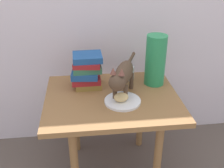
{
  "coord_description": "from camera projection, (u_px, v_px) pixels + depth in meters",
  "views": [
    {
      "loc": [
        -0.15,
        -1.31,
        1.33
      ],
      "look_at": [
        0.0,
        0.0,
        0.64
      ],
      "focal_mm": 43.07,
      "sensor_mm": 36.0,
      "label": 1
    }
  ],
  "objects": [
    {
      "name": "plate",
      "position": [
        123.0,
        101.0,
        1.47
      ],
      "size": [
        0.2,
        0.2,
        0.01
      ],
      "primitive_type": "cylinder",
      "color": "white",
      "rests_on": "side_table"
    },
    {
      "name": "book_stack",
      "position": [
        87.0,
        71.0,
        1.59
      ],
      "size": [
        0.19,
        0.16,
        0.21
      ],
      "color": "olive",
      "rests_on": "side_table"
    },
    {
      "name": "bread_roll",
      "position": [
        121.0,
        97.0,
        1.45
      ],
      "size": [
        0.09,
        0.07,
        0.05
      ],
      "primitive_type": "ellipsoid",
      "rotation": [
        0.0,
        0.0,
        0.17
      ],
      "color": "#E0BC7A",
      "rests_on": "plate"
    },
    {
      "name": "side_table",
      "position": [
        112.0,
        108.0,
        1.57
      ],
      "size": [
        0.76,
        0.61,
        0.56
      ],
      "color": "olive",
      "rests_on": "ground"
    },
    {
      "name": "green_vase",
      "position": [
        155.0,
        60.0,
        1.61
      ],
      "size": [
        0.12,
        0.12,
        0.31
      ],
      "primitive_type": "cylinder",
      "color": "#288C51",
      "rests_on": "side_table"
    },
    {
      "name": "cat",
      "position": [
        123.0,
        75.0,
        1.47
      ],
      "size": [
        0.22,
        0.45,
        0.23
      ],
      "color": "#4C3828",
      "rests_on": "side_table"
    },
    {
      "name": "candle_jar",
      "position": [
        129.0,
        73.0,
        1.71
      ],
      "size": [
        0.07,
        0.07,
        0.08
      ],
      "color": "silver",
      "rests_on": "side_table"
    }
  ]
}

